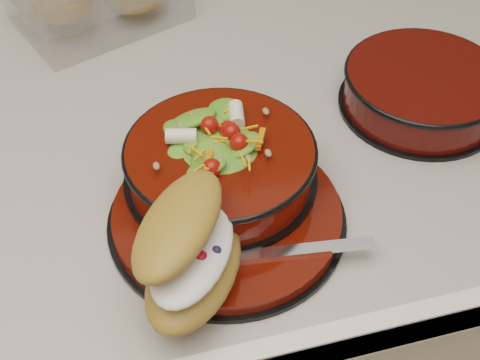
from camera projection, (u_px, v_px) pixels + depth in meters
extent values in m
cube|color=white|center=(233.00, 303.00, 1.21)|extent=(1.16, 0.66, 0.86)
cube|color=#BAB6AB|center=(231.00, 112.00, 0.89)|extent=(1.24, 0.74, 0.04)
cube|color=white|center=(324.00, 345.00, 0.64)|extent=(1.24, 0.02, 0.05)
cylinder|color=black|center=(227.00, 220.00, 0.73)|extent=(0.26, 0.26, 0.01)
cylinder|color=#560C02|center=(227.00, 214.00, 0.72)|extent=(0.25, 0.25, 0.01)
torus|color=black|center=(238.00, 216.00, 0.71)|extent=(0.14, 0.14, 0.01)
cylinder|color=black|center=(221.00, 178.00, 0.74)|extent=(0.21, 0.21, 0.01)
cylinder|color=#560C02|center=(220.00, 162.00, 0.72)|extent=(0.20, 0.20, 0.04)
torus|color=black|center=(220.00, 150.00, 0.71)|extent=(0.21, 0.21, 0.01)
ellipsoid|color=#4E8A26|center=(220.00, 154.00, 0.71)|extent=(0.17, 0.17, 0.07)
sphere|color=#BB1007|center=(258.00, 119.00, 0.69)|extent=(0.02, 0.02, 0.02)
sphere|color=#BB1007|center=(222.00, 100.00, 0.72)|extent=(0.02, 0.02, 0.02)
sphere|color=#BB1007|center=(182.00, 117.00, 0.70)|extent=(0.02, 0.02, 0.02)
sphere|color=#BB1007|center=(192.00, 148.00, 0.66)|extent=(0.02, 0.02, 0.02)
sphere|color=#BB1007|center=(241.00, 150.00, 0.66)|extent=(0.02, 0.02, 0.02)
cylinder|color=silver|center=(236.00, 100.00, 0.72)|extent=(0.03, 0.04, 0.02)
cylinder|color=silver|center=(180.00, 122.00, 0.69)|extent=(0.04, 0.03, 0.02)
cube|color=orange|center=(208.00, 147.00, 0.66)|extent=(0.03, 0.03, 0.01)
cube|color=orange|center=(261.00, 124.00, 0.69)|extent=(0.03, 0.02, 0.01)
ellipsoid|color=#B37C36|center=(194.00, 271.00, 0.63)|extent=(0.15, 0.17, 0.04)
ellipsoid|color=white|center=(193.00, 255.00, 0.61)|extent=(0.13, 0.14, 0.02)
ellipsoid|color=#B37C36|center=(187.00, 222.00, 0.61)|extent=(0.14, 0.16, 0.04)
sphere|color=red|center=(168.00, 256.00, 0.61)|extent=(0.02, 0.02, 0.02)
sphere|color=red|center=(200.00, 258.00, 0.60)|extent=(0.02, 0.02, 0.02)
sphere|color=#191947|center=(182.00, 247.00, 0.61)|extent=(0.01, 0.01, 0.01)
sphere|color=#191947|center=(205.00, 246.00, 0.61)|extent=(0.01, 0.01, 0.01)
sphere|color=#191947|center=(193.00, 254.00, 0.61)|extent=(0.01, 0.01, 0.01)
sphere|color=#191947|center=(216.00, 251.00, 0.61)|extent=(0.01, 0.01, 0.01)
sphere|color=#191947|center=(174.00, 262.00, 0.60)|extent=(0.01, 0.01, 0.01)
sphere|color=#191947|center=(208.00, 238.00, 0.62)|extent=(0.01, 0.01, 0.01)
cube|color=silver|center=(304.00, 250.00, 0.67)|extent=(0.15, 0.03, 0.00)
cube|color=silver|center=(216.00, 259.00, 0.66)|extent=(0.05, 0.03, 0.00)
cube|color=white|center=(99.00, 4.00, 0.99)|extent=(0.28, 0.24, 0.05)
ellipsoid|color=#B37C36|center=(63.00, 6.00, 0.98)|extent=(0.09, 0.07, 0.04)
cylinder|color=black|center=(419.00, 105.00, 0.86)|extent=(0.21, 0.21, 0.01)
cylinder|color=#410804|center=(423.00, 88.00, 0.84)|extent=(0.20, 0.20, 0.05)
torus|color=black|center=(426.00, 75.00, 0.83)|extent=(0.20, 0.20, 0.01)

